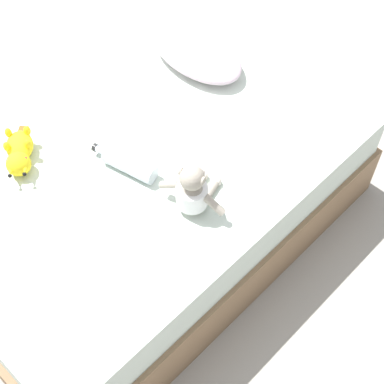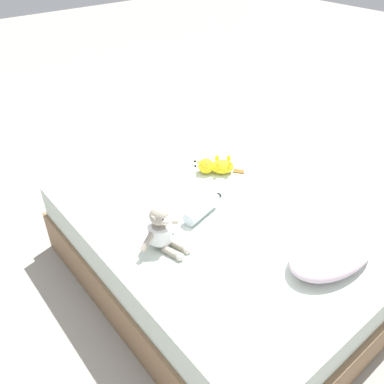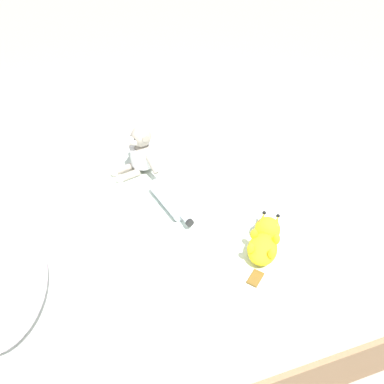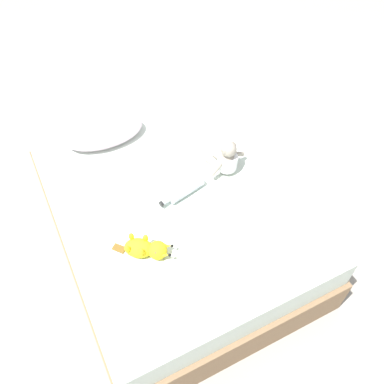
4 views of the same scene
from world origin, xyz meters
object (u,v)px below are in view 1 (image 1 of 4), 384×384
Objects in this scene: pillow at (196,52)px; plush_yellow_creature at (19,153)px; bed at (136,188)px; glass_bottle at (129,164)px; plush_monkey at (193,191)px.

pillow is 0.94m from plush_yellow_creature.
bed is 0.31m from glass_bottle.
pillow is at bearing 133.63° from plush_monkey.
pillow reaches higher than glass_bottle.
plush_yellow_creature is 0.45m from glass_bottle.
pillow is 1.86× the size of plush_monkey.
plush_yellow_creature is 0.97× the size of glass_bottle.
glass_bottle is at bearing 38.22° from plush_yellow_creature.
plush_monkey is (0.57, -0.60, 0.04)m from pillow.
glass_bottle is (0.26, -0.66, -0.02)m from pillow.
plush_monkey is at bearing 10.58° from glass_bottle.
bed is 0.51m from plush_monkey.
pillow is (-0.20, 0.59, 0.31)m from bed.
plush_yellow_creature is (-0.66, -0.34, -0.05)m from plush_monkey.
bed is at bearing 50.71° from plush_yellow_creature.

